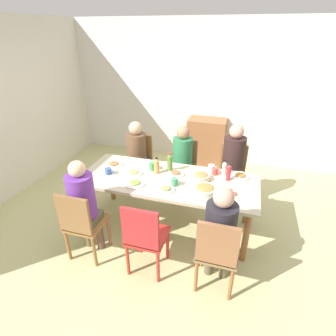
# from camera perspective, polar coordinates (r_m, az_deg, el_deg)

# --- Properties ---
(ground_plane) EXTENTS (6.17, 6.17, 0.00)m
(ground_plane) POSITION_cam_1_polar(r_m,az_deg,el_deg) (3.75, 0.00, -11.95)
(ground_plane) COLOR #BFBE82
(wall_back) EXTENTS (5.38, 0.12, 2.60)m
(wall_back) POSITION_cam_1_polar(r_m,az_deg,el_deg) (5.29, 7.60, 15.51)
(wall_back) COLOR silver
(wall_back) RESTS_ON ground_plane
(dining_table) EXTENTS (2.22, 0.91, 0.72)m
(dining_table) POSITION_cam_1_polar(r_m,az_deg,el_deg) (3.37, 0.00, -3.34)
(dining_table) COLOR #C0B597
(dining_table) RESTS_ON ground_plane
(chair_0) EXTENTS (0.40, 0.40, 0.90)m
(chair_0) POSITION_cam_1_polar(r_m,az_deg,el_deg) (3.12, -18.06, -10.97)
(chair_0) COLOR olive
(chair_0) RESTS_ON ground_plane
(person_0) EXTENTS (0.30, 0.30, 1.22)m
(person_0) POSITION_cam_1_polar(r_m,az_deg,el_deg) (3.06, -17.69, -6.94)
(person_0) COLOR brown
(person_0) RESTS_ON ground_plane
(chair_1) EXTENTS (0.40, 0.40, 0.90)m
(chair_1) POSITION_cam_1_polar(r_m,az_deg,el_deg) (4.14, 3.32, 0.66)
(chair_1) COLOR #915D3E
(chair_1) RESTS_ON ground_plane
(person_1) EXTENTS (0.30, 0.30, 1.17)m
(person_1) POSITION_cam_1_polar(r_m,az_deg,el_deg) (3.98, 3.08, 2.48)
(person_1) COLOR #3E4341
(person_1) RESTS_ON ground_plane
(chair_2) EXTENTS (0.40, 0.40, 0.90)m
(chair_2) POSITION_cam_1_polar(r_m,az_deg,el_deg) (2.82, -5.04, -14.21)
(chair_2) COLOR red
(chair_2) RESTS_ON ground_plane
(chair_3) EXTENTS (0.40, 0.40, 0.90)m
(chair_3) POSITION_cam_1_polar(r_m,az_deg,el_deg) (4.35, -6.18, 1.92)
(chair_3) COLOR olive
(chair_3) RESTS_ON ground_plane
(person_3) EXTENTS (0.30, 0.30, 1.17)m
(person_3) POSITION_cam_1_polar(r_m,az_deg,el_deg) (4.20, -6.78, 3.76)
(person_3) COLOR #2B3951
(person_3) RESTS_ON ground_plane
(chair_4) EXTENTS (0.40, 0.40, 0.90)m
(chair_4) POSITION_cam_1_polar(r_m,az_deg,el_deg) (2.69, 10.48, -17.05)
(chair_4) COLOR olive
(chair_4) RESTS_ON ground_plane
(person_4) EXTENTS (0.30, 0.30, 1.16)m
(person_4) POSITION_cam_1_polar(r_m,az_deg,el_deg) (2.64, 11.09, -12.82)
(person_4) COLOR brown
(person_4) RESTS_ON ground_plane
(chair_5) EXTENTS (0.40, 0.40, 0.90)m
(chair_5) POSITION_cam_1_polar(r_m,az_deg,el_deg) (4.06, 13.51, -0.72)
(chair_5) COLOR olive
(chair_5) RESTS_ON ground_plane
(person_5) EXTENTS (0.30, 0.30, 1.26)m
(person_5) POSITION_cam_1_polar(r_m,az_deg,el_deg) (3.88, 13.78, 1.81)
(person_5) COLOR #463C3A
(person_5) RESTS_ON ground_plane
(plate_0) EXTENTS (0.24, 0.24, 0.04)m
(plate_0) POSITION_cam_1_polar(r_m,az_deg,el_deg) (3.47, -7.43, -0.97)
(plate_0) COLOR white
(plate_0) RESTS_ON dining_table
(plate_1) EXTENTS (0.22, 0.22, 0.04)m
(plate_1) POSITION_cam_1_polar(r_m,az_deg,el_deg) (3.43, 1.68, -1.15)
(plate_1) COLOR silver
(plate_1) RESTS_ON dining_table
(plate_2) EXTENTS (0.24, 0.24, 0.04)m
(plate_2) POSITION_cam_1_polar(r_m,az_deg,el_deg) (3.49, 15.21, -1.58)
(plate_2) COLOR white
(plate_2) RESTS_ON dining_table
(plate_3) EXTENTS (0.25, 0.25, 0.04)m
(plate_3) POSITION_cam_1_polar(r_m,az_deg,el_deg) (3.23, -7.10, -3.24)
(plate_3) COLOR white
(plate_3) RESTS_ON dining_table
(plate_4) EXTENTS (0.22, 0.22, 0.04)m
(plate_4) POSITION_cam_1_polar(r_m,az_deg,el_deg) (3.09, -0.50, -4.55)
(plate_4) COLOR white
(plate_4) RESTS_ON dining_table
(plate_5) EXTENTS (0.25, 0.25, 0.04)m
(plate_5) POSITION_cam_1_polar(r_m,az_deg,el_deg) (3.73, -11.56, 0.82)
(plate_5) COLOR white
(plate_5) RESTS_ON dining_table
(bowl_0) EXTENTS (0.22, 0.22, 0.09)m
(bowl_0) POSITION_cam_1_polar(r_m,az_deg,el_deg) (3.32, 7.08, -1.84)
(bowl_0) COLOR beige
(bowl_0) RESTS_ON dining_table
(bowl_1) EXTENTS (0.26, 0.26, 0.11)m
(bowl_1) POSITION_cam_1_polar(r_m,az_deg,el_deg) (3.03, 7.93, -4.74)
(bowl_1) COLOR beige
(bowl_1) RESTS_ON dining_table
(cup_0) EXTENTS (0.11, 0.08, 0.08)m
(cup_0) POSITION_cam_1_polar(r_m,az_deg,el_deg) (3.13, 5.77, -3.82)
(cup_0) COLOR white
(cup_0) RESTS_ON dining_table
(cup_1) EXTENTS (0.12, 0.08, 0.07)m
(cup_1) POSITION_cam_1_polar(r_m,az_deg,el_deg) (3.06, 12.98, -5.24)
(cup_1) COLOR #CF443F
(cup_1) RESTS_ON dining_table
(cup_2) EXTENTS (0.11, 0.07, 0.09)m
(cup_2) POSITION_cam_1_polar(r_m,az_deg,el_deg) (3.46, 10.05, -0.73)
(cup_2) COLOR #CE463E
(cup_2) RESTS_ON dining_table
(cup_3) EXTENTS (0.13, 0.09, 0.10)m
(cup_3) POSITION_cam_1_polar(r_m,az_deg,el_deg) (3.53, -3.34, 0.40)
(cup_3) COLOR #429058
(cup_3) RESTS_ON dining_table
(cup_4) EXTENTS (0.11, 0.08, 0.09)m
(cup_4) POSITION_cam_1_polar(r_m,az_deg,el_deg) (3.17, 1.44, -2.99)
(cup_4) COLOR #439563
(cup_4) RESTS_ON dining_table
(cup_5) EXTENTS (0.12, 0.09, 0.07)m
(cup_5) POSITION_cam_1_polar(r_m,az_deg,el_deg) (3.56, 9.30, 0.08)
(cup_5) COLOR white
(cup_5) RESTS_ON dining_table
(cup_6) EXTENTS (0.12, 0.08, 0.08)m
(cup_6) POSITION_cam_1_polar(r_m,az_deg,el_deg) (3.50, -12.65, -0.66)
(cup_6) COLOR #3D5FA5
(cup_6) RESTS_ON dining_table
(bottle_0) EXTENTS (0.07, 0.07, 0.26)m
(bottle_0) POSITION_cam_1_polar(r_m,az_deg,el_deg) (3.45, 0.41, 1.14)
(bottle_0) COLOR #557B33
(bottle_0) RESTS_ON dining_table
(bottle_1) EXTENTS (0.06, 0.06, 0.20)m
(bottle_1) POSITION_cam_1_polar(r_m,az_deg,el_deg) (3.46, 11.98, 0.01)
(bottle_1) COLOR silver
(bottle_1) RESTS_ON dining_table
(bottle_2) EXTENTS (0.07, 0.07, 0.22)m
(bottle_2) POSITION_cam_1_polar(r_m,az_deg,el_deg) (3.42, -2.45, 0.45)
(bottle_2) COLOR #D0904B
(bottle_2) RESTS_ON dining_table
(bottle_3) EXTENTS (0.05, 0.05, 0.23)m
(bottle_3) POSITION_cam_1_polar(r_m,az_deg,el_deg) (3.34, 12.88, -0.90)
(bottle_3) COLOR red
(bottle_3) RESTS_ON dining_table
(side_cabinet) EXTENTS (0.70, 0.44, 0.90)m
(side_cabinet) POSITION_cam_1_polar(r_m,az_deg,el_deg) (5.23, 8.18, 5.57)
(side_cabinet) COLOR #955D39
(side_cabinet) RESTS_ON ground_plane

